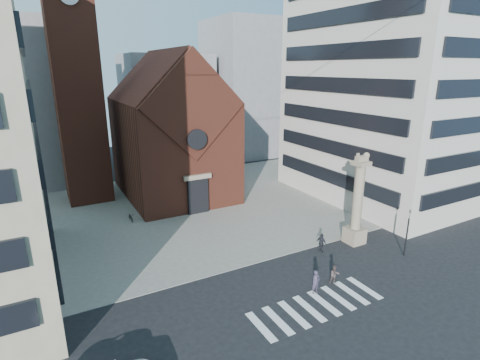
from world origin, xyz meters
The scene contains 19 objects.
ground centered at (0.00, 0.00, 0.00)m, with size 120.00×120.00×0.00m, color black.
piazza centered at (0.00, 19.00, 0.03)m, with size 46.00×30.00×0.05m, color gray.
zebra_crossing centered at (0.55, -3.00, 0.01)m, with size 10.20×3.20×0.01m, color white, non-canonical shape.
church centered at (0.00, 25.04, 7.98)m, with size 12.00×16.65×18.00m.
campanile centered at (-10.00, 28.00, 15.74)m, with size 5.50×5.50×31.20m.
building_right centered at (24.00, 12.00, 16.00)m, with size 18.00×22.00×32.00m, color #B6B0A4.
bg_block_mid centered at (6.00, 45.00, 9.00)m, with size 14.00×12.00×18.00m, color gray.
bg_block_right centered at (22.00, 42.00, 12.00)m, with size 16.00×14.00×24.00m, color gray.
lion_column centered at (10.01, 3.00, 3.46)m, with size 1.63×1.60×8.68m.
traffic_light centered at (12.00, -1.00, 2.29)m, with size 0.13×0.16×4.30m.
pedestrian_0 centered at (1.46, -1.73, 0.90)m, with size 0.66×0.43×1.81m, color #393145.
pedestrian_1 centered at (3.49, -1.47, 0.78)m, with size 0.76×0.59×1.55m, color #4C3D3D.
pedestrian_2 centered at (6.02, 3.00, 0.88)m, with size 1.03×0.43×1.76m, color #23242A.
scooter_0 centered at (-7.24, 18.21, 0.49)m, with size 0.58×1.68×0.88m, color black.
scooter_1 centered at (-5.43, 18.21, 0.54)m, with size 0.46×1.63×0.98m, color black.
scooter_2 centered at (-3.61, 18.21, 0.49)m, with size 0.58×1.68×0.88m, color black.
scooter_3 centered at (-1.80, 18.21, 0.54)m, with size 0.46×1.63×0.98m, color black.
scooter_4 centered at (0.01, 18.21, 0.49)m, with size 0.58×1.68×0.88m, color black.
scooter_5 centered at (1.83, 18.21, 0.54)m, with size 0.46×1.63×0.98m, color black.
Camera 1 is at (-14.80, -19.99, 15.81)m, focal length 28.00 mm.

